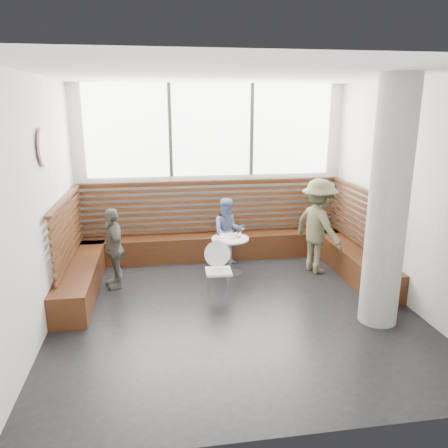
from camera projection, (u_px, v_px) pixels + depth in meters
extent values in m
cube|color=silver|center=(236.00, 200.00, 5.80)|extent=(5.00, 5.00, 3.20)
cube|color=black|center=(235.00, 310.00, 6.23)|extent=(5.00, 5.00, 0.01)
cube|color=white|center=(237.00, 74.00, 5.38)|extent=(5.00, 5.00, 0.01)
cube|color=white|center=(211.00, 130.00, 7.96)|extent=(4.50, 0.02, 1.65)
cube|color=#3F3F42|center=(170.00, 131.00, 7.83)|extent=(0.06, 0.04, 1.65)
cube|color=#3F3F42|center=(252.00, 130.00, 8.05)|extent=(0.06, 0.04, 1.65)
cube|color=#3B1E0E|center=(214.00, 246.00, 8.31)|extent=(5.00, 0.50, 0.45)
cube|color=#3B1E0E|center=(84.00, 272.00, 7.02)|extent=(0.50, 2.50, 0.45)
cube|color=#3B1E0E|center=(348.00, 257.00, 7.70)|extent=(0.50, 2.50, 0.45)
cube|color=#402010|center=(212.00, 207.00, 8.28)|extent=(4.88, 0.08, 0.98)
cube|color=#402010|center=(68.00, 229.00, 6.80)|extent=(0.08, 2.38, 0.98)
cube|color=#402010|center=(360.00, 217.00, 7.53)|extent=(0.08, 2.38, 0.98)
cylinder|color=gray|center=(388.00, 205.00, 5.51)|extent=(0.50, 0.50, 3.20)
cylinder|color=white|center=(43.00, 147.00, 5.63)|extent=(0.03, 0.50, 0.50)
cylinder|color=silver|center=(230.00, 273.00, 7.54)|extent=(0.40, 0.40, 0.02)
cylinder|color=silver|center=(230.00, 256.00, 7.46)|extent=(0.06, 0.06, 0.62)
cylinder|color=#B7B7BA|center=(230.00, 239.00, 7.38)|extent=(0.63, 0.63, 0.03)
cube|color=white|center=(219.00, 272.00, 6.55)|extent=(0.38, 0.36, 0.04)
cylinder|color=white|center=(217.00, 254.00, 6.64)|extent=(0.40, 0.09, 0.40)
cylinder|color=silver|center=(210.00, 289.00, 6.45)|extent=(0.02, 0.02, 0.39)
cylinder|color=silver|center=(230.00, 288.00, 6.50)|extent=(0.02, 0.02, 0.39)
cylinder|color=silver|center=(207.00, 282.00, 6.71)|extent=(0.02, 0.02, 0.39)
cylinder|color=silver|center=(227.00, 281.00, 6.76)|extent=(0.02, 0.02, 0.39)
imported|color=brown|center=(318.00, 226.00, 7.47)|extent=(0.95, 1.20, 1.63)
imported|color=#6073A6|center=(228.00, 232.00, 7.84)|extent=(0.63, 0.51, 1.23)
imported|color=#616058|center=(114.00, 248.00, 6.88)|extent=(0.51, 0.81, 1.29)
cylinder|color=white|center=(221.00, 237.00, 7.43)|extent=(0.19, 0.19, 0.01)
cylinder|color=white|center=(235.00, 234.00, 7.57)|extent=(0.20, 0.20, 0.01)
cylinder|color=white|center=(218.00, 237.00, 7.23)|extent=(0.07, 0.07, 0.11)
cylinder|color=white|center=(234.00, 235.00, 7.33)|extent=(0.07, 0.07, 0.11)
cylinder|color=white|center=(239.00, 234.00, 7.42)|extent=(0.08, 0.08, 0.12)
cube|color=#A5C64C|center=(235.00, 240.00, 7.26)|extent=(0.24, 0.19, 0.00)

